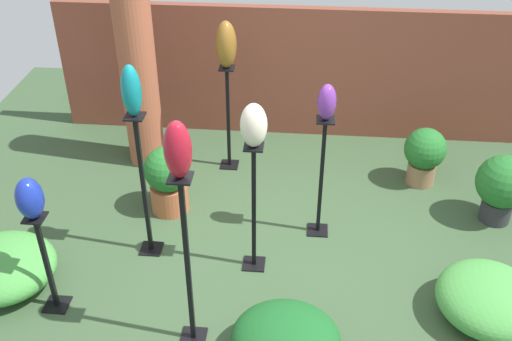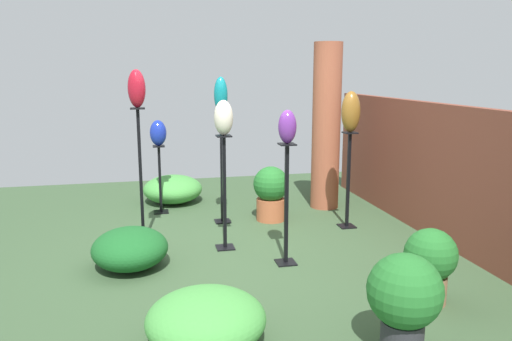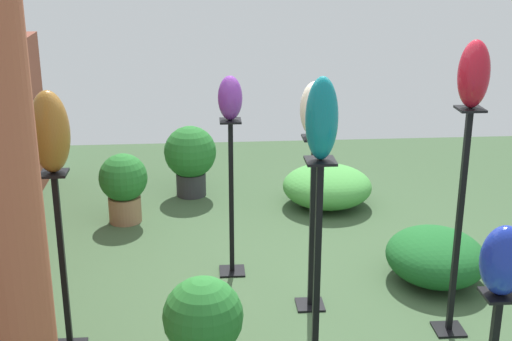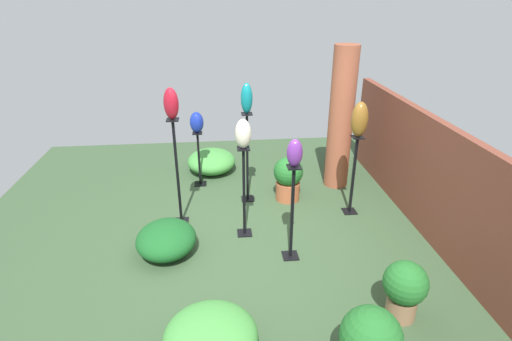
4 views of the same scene
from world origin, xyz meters
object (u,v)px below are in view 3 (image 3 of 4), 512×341
art_vase_ivory (315,109)px  art_vase_ruby (474,74)px  pedestal_ivory (312,231)px  potted_plant_front_right (203,332)px  art_vase_cobalt (504,261)px  potted_plant_back_center (190,156)px  pedestal_violet (231,205)px  pedestal_teal (317,290)px  art_vase_teal (322,119)px  art_vase_violet (230,98)px  pedestal_bronze (63,271)px  potted_plant_mid_right (124,184)px  art_vase_bronze (50,132)px  brick_pillar (4,247)px  pedestal_ruby (458,233)px

art_vase_ivory → art_vase_ruby: art_vase_ruby is taller
pedestal_ivory → potted_plant_front_right: 1.23m
art_vase_cobalt → art_vase_ruby: size_ratio=0.84×
potted_plant_back_center → art_vase_ivory: bearing=-159.4°
pedestal_violet → pedestal_teal: bearing=-165.1°
pedestal_teal → potted_plant_front_right: pedestal_teal is taller
art_vase_teal → art_vase_violet: bearing=14.9°
pedestal_bronze → potted_plant_back_center: size_ratio=1.68×
art_vase_violet → potted_plant_front_right: bearing=171.5°
potted_plant_back_center → potted_plant_front_right: size_ratio=1.00×
pedestal_bronze → art_vase_cobalt: bearing=-117.4°
potted_plant_mid_right → art_vase_bronze: bearing=176.0°
pedestal_violet → art_vase_ivory: art_vase_ivory is taller
pedestal_teal → art_vase_bronze: art_vase_bronze is taller
brick_pillar → pedestal_bronze: (0.96, -0.05, -0.62)m
pedestal_ivory → art_vase_bronze: 1.91m
art_vase_violet → potted_plant_back_center: size_ratio=0.46×
art_vase_ruby → potted_plant_back_center: size_ratio=0.57×
art_vase_cobalt → art_vase_bronze: 2.60m
pedestal_ruby → pedestal_teal: bearing=119.9°
brick_pillar → art_vase_violet: brick_pillar is taller
potted_plant_front_right → pedestal_ruby: bearing=-72.2°
potted_plant_front_right → pedestal_ivory: bearing=-39.4°
art_vase_violet → art_vase_teal: 1.64m
pedestal_ivory → pedestal_teal: bearing=172.8°
art_vase_ivory → art_vase_cobalt: bearing=-158.1°
pedestal_teal → art_vase_cobalt: 1.10m
art_vase_bronze → art_vase_ruby: bearing=-89.3°
pedestal_teal → art_vase_teal: size_ratio=3.21×
pedestal_violet → pedestal_ivory: bearing=-137.0°
art_vase_ivory → potted_plant_back_center: (2.35, 0.88, -1.05)m
art_vase_teal → pedestal_ivory: bearing=-7.2°
pedestal_violet → art_vase_violet: size_ratio=3.77×
brick_pillar → art_vase_ruby: (0.99, -2.58, 0.59)m
art_vase_bronze → potted_plant_back_center: bearing=-15.2°
brick_pillar → art_vase_teal: brick_pillar is taller
art_vase_ruby → potted_plant_front_right: size_ratio=0.58×
pedestal_teal → pedestal_bronze: pedestal_teal is taller
brick_pillar → pedestal_teal: 1.70m
brick_pillar → art_vase_teal: size_ratio=5.25×
art_vase_violet → potted_plant_back_center: (1.77, 0.34, -1.00)m
brick_pillar → art_vase_cobalt: bearing=-95.4°
art_vase_bronze → potted_plant_mid_right: 2.40m
art_vase_cobalt → art_vase_ruby: art_vase_ruby is taller
pedestal_ivory → art_vase_violet: 1.15m
pedestal_bronze → art_vase_violet: (1.01, -1.10, 0.86)m
art_vase_ruby → art_vase_bronze: bearing=90.7°
pedestal_violet → pedestal_ivory: pedestal_ivory is taller
pedestal_teal → potted_plant_front_right: size_ratio=1.98×
art_vase_cobalt → potted_plant_front_right: (0.68, 1.42, -0.73)m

